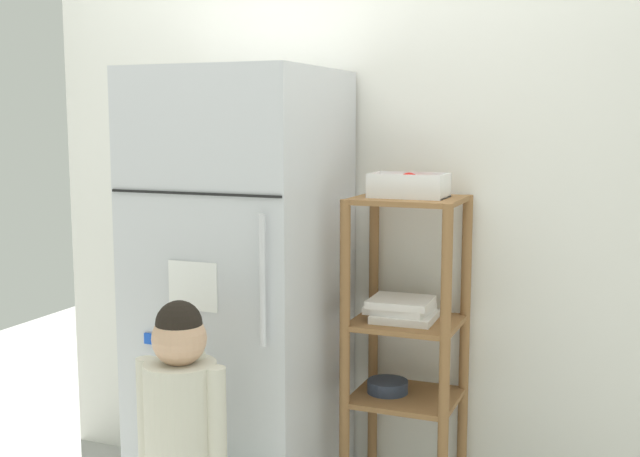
{
  "coord_description": "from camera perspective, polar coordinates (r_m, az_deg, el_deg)",
  "views": [
    {
      "loc": [
        1.09,
        -2.47,
        1.46
      ],
      "look_at": [
        0.09,
        0.02,
        1.09
      ],
      "focal_mm": 44.75,
      "sensor_mm": 36.0,
      "label": 1
    }
  ],
  "objects": [
    {
      "name": "kitchen_wall_back",
      "position": [
        3.07,
        0.99,
        0.45
      ],
      "size": [
        2.48,
        0.03,
        2.13
      ],
      "primitive_type": "cube",
      "color": "silver",
      "rests_on": "ground"
    },
    {
      "name": "refrigerator",
      "position": [
        2.88,
        -5.54,
        -5.11
      ],
      "size": [
        0.62,
        0.68,
        1.63
      ],
      "color": "silver",
      "rests_on": "ground"
    },
    {
      "name": "child_standing",
      "position": [
        2.48,
        -9.87,
        -13.39
      ],
      "size": [
        0.3,
        0.22,
        0.93
      ],
      "color": "#486B52",
      "rests_on": "ground"
    },
    {
      "name": "pantry_shelf_unit",
      "position": [
        2.84,
        6.07,
        -7.49
      ],
      "size": [
        0.38,
        0.35,
        1.19
      ],
      "color": "olive",
      "rests_on": "ground"
    },
    {
      "name": "fruit_bin",
      "position": [
        2.75,
        6.5,
        2.96
      ],
      "size": [
        0.26,
        0.16,
        0.08
      ],
      "color": "white",
      "rests_on": "pantry_shelf_unit"
    }
  ]
}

